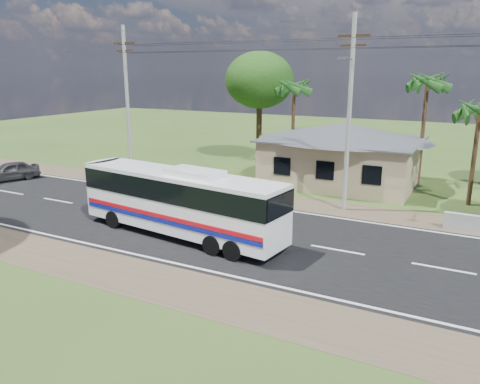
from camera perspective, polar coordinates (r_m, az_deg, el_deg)
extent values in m
plane|color=#2B4D1B|center=(23.55, 1.17, -5.24)|extent=(120.00, 120.00, 0.00)
cube|color=black|center=(23.54, 1.17, -5.22)|extent=(120.00, 10.00, 0.02)
cube|color=brown|center=(29.23, 6.84, -1.34)|extent=(120.00, 3.00, 0.01)
cube|color=brown|center=(18.40, -8.05, -11.31)|extent=(120.00, 3.00, 0.01)
cube|color=silver|center=(27.62, 5.51, -2.22)|extent=(120.00, 0.15, 0.01)
cube|color=silver|center=(19.74, -4.99, -9.28)|extent=(120.00, 0.15, 0.01)
cube|color=silver|center=(23.54, 1.17, -5.18)|extent=(120.00, 0.15, 0.01)
cube|color=tan|center=(34.61, 12.32, 3.65)|extent=(10.00, 8.00, 3.20)
cube|color=#4C4F54|center=(34.34, 12.47, 6.36)|extent=(10.60, 8.60, 0.10)
pyramid|color=#4C4F54|center=(34.20, 12.58, 8.26)|extent=(12.40, 10.00, 1.20)
cube|color=black|center=(31.79, 5.16, 3.16)|extent=(1.20, 0.08, 1.20)
cube|color=black|center=(30.80, 10.32, 2.60)|extent=(1.20, 0.08, 1.20)
cube|color=black|center=(30.08, 15.78, 1.99)|extent=(1.20, 0.08, 1.20)
cylinder|color=#9E9E99|center=(34.94, -13.54, 10.15)|extent=(0.26, 0.26, 11.00)
cube|color=#392514|center=(34.89, -13.97, 17.20)|extent=(1.80, 0.12, 0.12)
cube|color=#392514|center=(34.87, -13.92, 16.38)|extent=(1.40, 0.10, 0.10)
cylinder|color=#9E9E99|center=(27.33, 13.15, 9.01)|extent=(0.26, 0.26, 11.00)
cube|color=#392514|center=(27.27, 13.70, 18.03)|extent=(1.80, 0.12, 0.12)
cube|color=#392514|center=(27.24, 13.63, 16.98)|extent=(1.40, 0.10, 0.10)
cylinder|color=gray|center=(26.25, 12.98, 15.59)|extent=(0.08, 2.00, 0.08)
cube|color=gray|center=(25.29, 12.37, 15.67)|extent=(0.50, 0.18, 0.12)
cylinder|color=black|center=(30.26, -1.89, 17.67)|extent=(16.00, 0.02, 0.02)
cylinder|color=#47301E|center=(31.26, 26.65, 3.88)|extent=(0.28, 0.28, 6.00)
cylinder|color=#47301E|center=(35.81, 21.38, 6.84)|extent=(0.28, 0.28, 7.50)
cylinder|color=#47301E|center=(38.68, 6.48, 7.88)|extent=(0.28, 0.28, 7.00)
cylinder|color=#47301E|center=(42.13, 2.33, 7.80)|extent=(0.50, 0.50, 5.95)
ellipsoid|color=#183B10|center=(41.83, 2.39, 13.48)|extent=(6.00, 6.00, 4.92)
cube|color=white|center=(23.02, -7.27, -1.09)|extent=(11.36, 3.69, 2.79)
cube|color=black|center=(22.84, -7.33, 0.59)|extent=(11.41, 3.75, 1.02)
cube|color=black|center=(26.88, -16.22, 1.55)|extent=(0.38, 2.14, 1.67)
cube|color=#B50B14|center=(22.34, -9.25, -3.03)|extent=(10.89, 1.40, 0.20)
cube|color=navy|center=(22.41, -9.22, -3.59)|extent=(10.89, 1.40, 0.20)
cube|color=white|center=(22.05, -5.59, 2.37)|extent=(2.95, 1.82, 0.28)
cylinder|color=black|center=(25.28, -15.12, -3.24)|extent=(0.96, 0.44, 0.93)
cylinder|color=black|center=(26.63, -11.63, -2.11)|extent=(0.96, 0.44, 0.93)
cylinder|color=black|center=(20.96, -3.37, -6.49)|extent=(0.96, 0.44, 0.93)
cylinder|color=black|center=(22.57, -0.02, -4.88)|extent=(0.96, 0.44, 0.93)
cylinder|color=black|center=(20.33, -0.87, -7.14)|extent=(0.96, 0.44, 0.93)
cylinder|color=black|center=(21.99, 2.38, -5.43)|extent=(0.96, 0.44, 0.93)
imported|color=black|center=(27.79, 4.73, -1.08)|extent=(2.00, 1.23, 0.99)
imported|color=#28282A|center=(38.88, -26.24, 2.30)|extent=(3.11, 4.42, 1.40)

